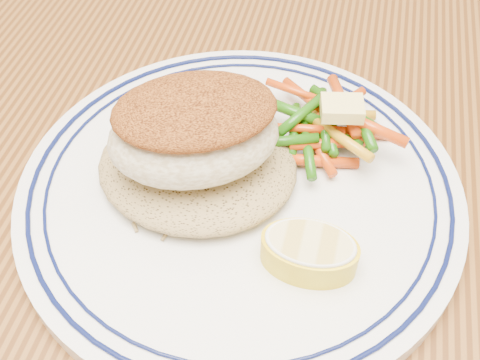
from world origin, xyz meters
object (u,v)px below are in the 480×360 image
vegetable_pile (325,126)px  dining_table (281,307)px  fish_fillet (194,130)px  lemon_wedge (309,251)px  plate (240,191)px  rice_pilaf (197,162)px

vegetable_pile → dining_table: bearing=-99.3°
fish_fillet → lemon_wedge: fish_fillet is taller
dining_table → vegetable_pile: size_ratio=13.81×
plate → dining_table: bearing=-28.0°
plate → vegetable_pile: (0.05, 0.05, 0.02)m
lemon_wedge → plate: bearing=135.6°
lemon_wedge → fish_fillet: bearing=148.3°
plate → fish_fillet: (-0.03, -0.00, 0.05)m
fish_fillet → lemon_wedge: bearing=-31.7°
fish_fillet → vegetable_pile: fish_fillet is taller
vegetable_pile → rice_pilaf: bearing=-146.6°
rice_pilaf → lemon_wedge: 0.10m
fish_fillet → rice_pilaf: bearing=102.7°
dining_table → fish_fillet: 0.17m
dining_table → plate: 0.11m
plate → fish_fillet: size_ratio=2.30×
rice_pilaf → fish_fillet: bearing=-77.3°
rice_pilaf → vegetable_pile: vegetable_pile is taller
rice_pilaf → lemon_wedge: rice_pilaf is taller
dining_table → rice_pilaf: bearing=161.6°
dining_table → fish_fillet: fish_fillet is taller
plate → vegetable_pile: bearing=48.0°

